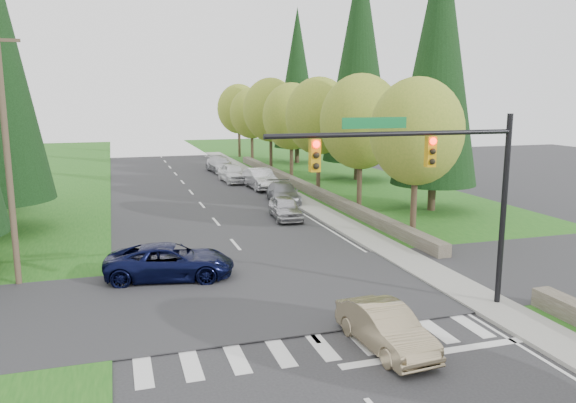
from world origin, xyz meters
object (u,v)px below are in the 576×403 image
parked_car_b (283,193)px  parked_car_e (221,165)px  suv_navy (170,262)px  parked_car_c (260,179)px  parked_car_d (233,173)px  sedan_champagne (386,328)px  parked_car_a (285,208)px

parked_car_b → parked_car_e: bearing=101.5°
suv_navy → parked_car_c: bearing=-13.2°
parked_car_c → parked_car_b: bearing=-92.2°
parked_car_e → suv_navy: bearing=-109.5°
parked_car_d → parked_car_e: size_ratio=0.92×
sedan_champagne → parked_car_e: 40.57m
parked_car_c → parked_car_d: parked_car_c is taller
suv_navy → parked_car_b: bearing=-21.7°
suv_navy → parked_car_c: parked_car_c is taller
suv_navy → parked_car_d: bearing=-6.8°
parked_car_b → parked_car_e: parked_car_e is taller
suv_navy → parked_car_e: 33.00m
parked_car_b → suv_navy: bearing=-114.8°
parked_car_c → sedan_champagne: bearing=-99.6°
parked_car_d → suv_navy: bearing=-110.7°
suv_navy → parked_car_a: bearing=-28.9°
suv_navy → parked_car_e: (8.07, 32.00, 0.03)m
parked_car_c → parked_car_e: size_ratio=0.97×
suv_navy → parked_car_b: suv_navy is taller
parked_car_a → parked_car_d: bearing=95.1°
suv_navy → parked_car_a: (7.87, 9.55, -0.03)m
suv_navy → parked_car_d: parked_car_d is taller
suv_navy → parked_car_d: (7.91, 25.14, 0.09)m
parked_car_d → parked_car_e: bearing=85.5°
parked_car_a → suv_navy: bearing=-124.2°
parked_car_b → parked_car_d: (-1.35, 10.53, 0.11)m
sedan_champagne → parked_car_a: bearing=77.7°
parked_car_a → parked_car_d: 15.60m
parked_car_a → parked_car_b: parked_car_b is taller
parked_car_b → parked_car_c: (0.00, 6.38, 0.12)m
parked_car_e → parked_car_b: bearing=-91.4°
parked_car_a → parked_car_c: (1.40, 11.45, 0.13)m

